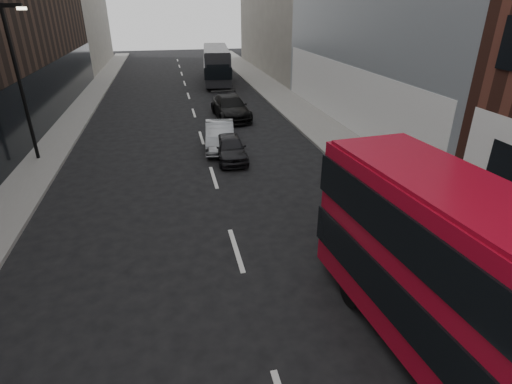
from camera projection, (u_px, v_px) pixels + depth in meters
sidewalk_right at (298, 110)px, 29.16m from camera, size 3.00×80.00×0.15m
sidewalk_left at (72, 122)px, 26.18m from camera, size 2.00×80.00×0.15m
building_left_mid at (11, 5)px, 26.95m from camera, size 5.00×24.00×14.00m
building_left_far at (74, 9)px, 46.59m from camera, size 5.00×20.00×13.00m
street_lamp at (20, 75)px, 18.20m from camera, size 1.06×0.22×7.00m
red_bus at (500, 309)px, 7.08m from camera, size 3.23×10.04×4.00m
grey_bus at (216, 64)px, 38.91m from camera, size 3.37×10.39×3.31m
car_a at (230, 148)px, 19.90m from camera, size 1.52×3.63×1.23m
car_b at (220, 135)px, 21.43m from camera, size 1.96×4.38×1.40m
car_c at (230, 107)px, 27.11m from camera, size 2.41×5.24×1.49m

